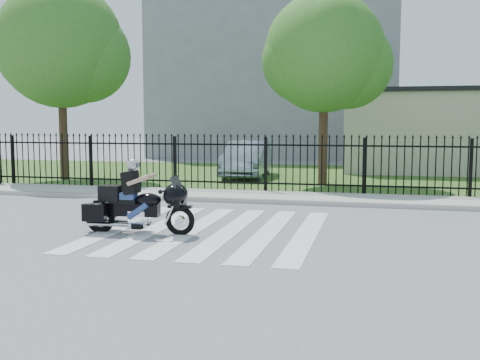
# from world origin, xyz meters

# --- Properties ---
(ground) EXTENTS (120.00, 120.00, 0.00)m
(ground) POSITION_xyz_m (0.00, 0.00, 0.00)
(ground) COLOR slate
(ground) RESTS_ON ground
(crosswalk) EXTENTS (5.00, 5.50, 0.01)m
(crosswalk) POSITION_xyz_m (0.00, 0.00, 0.01)
(crosswalk) COLOR silver
(crosswalk) RESTS_ON ground
(sidewalk) EXTENTS (40.00, 2.00, 0.12)m
(sidewalk) POSITION_xyz_m (0.00, 5.00, 0.06)
(sidewalk) COLOR #ADAAA3
(sidewalk) RESTS_ON ground
(curb) EXTENTS (40.00, 0.12, 0.12)m
(curb) POSITION_xyz_m (0.00, 4.00, 0.06)
(curb) COLOR #ADAAA3
(curb) RESTS_ON ground
(grass_strip) EXTENTS (40.00, 12.00, 0.02)m
(grass_strip) POSITION_xyz_m (0.00, 12.00, 0.01)
(grass_strip) COLOR #25511B
(grass_strip) RESTS_ON ground
(iron_fence) EXTENTS (26.00, 0.04, 1.80)m
(iron_fence) POSITION_xyz_m (0.00, 6.00, 0.90)
(iron_fence) COLOR black
(iron_fence) RESTS_ON ground
(tree_left) EXTENTS (4.80, 4.80, 7.58)m
(tree_left) POSITION_xyz_m (-8.50, 8.50, 5.17)
(tree_left) COLOR #382316
(tree_left) RESTS_ON ground
(tree_mid) EXTENTS (4.20, 4.20, 6.78)m
(tree_mid) POSITION_xyz_m (1.50, 9.00, 4.67)
(tree_mid) COLOR #382316
(tree_mid) RESTS_ON ground
(building_low) EXTENTS (10.00, 6.00, 3.50)m
(building_low) POSITION_xyz_m (7.00, 16.00, 1.75)
(building_low) COLOR beige
(building_low) RESTS_ON ground
(building_low_roof) EXTENTS (10.20, 6.20, 0.20)m
(building_low_roof) POSITION_xyz_m (7.00, 16.00, 3.60)
(building_low_roof) COLOR black
(building_low_roof) RESTS_ON building_low
(building_tall) EXTENTS (15.00, 10.00, 12.00)m
(building_tall) POSITION_xyz_m (-3.00, 26.00, 6.00)
(building_tall) COLOR gray
(building_tall) RESTS_ON ground
(motorcycle_rider) EXTENTS (2.36, 0.75, 1.56)m
(motorcycle_rider) POSITION_xyz_m (-1.41, -0.65, 0.64)
(motorcycle_rider) COLOR black
(motorcycle_rider) RESTS_ON ground
(parked_car) EXTENTS (1.84, 4.53, 1.46)m
(parked_car) POSITION_xyz_m (-1.73, 10.91, 0.75)
(parked_car) COLOR #8C9BB0
(parked_car) RESTS_ON grass_strip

